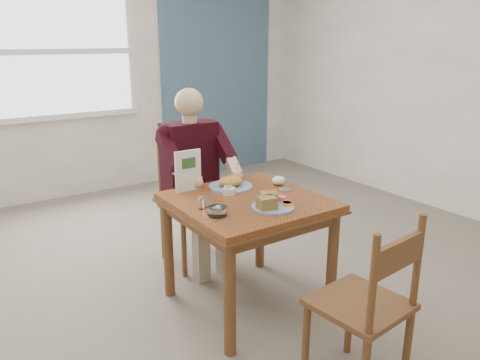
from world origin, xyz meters
TOP-DOWN VIEW (x-y plane):
  - floor at (0.00, 0.00)m, footprint 6.00×6.00m
  - wall_back at (0.00, 3.00)m, footprint 5.50×0.00m
  - accent_panel at (1.60, 2.98)m, footprint 1.60×0.02m
  - lemon_wedge at (-0.05, -0.24)m, footprint 0.07×0.06m
  - napkin at (0.35, 0.12)m, footprint 0.12×0.11m
  - metal_dish at (0.30, -0.01)m, footprint 0.09×0.09m
  - window at (-0.40, 2.97)m, footprint 1.72×0.04m
  - table at (0.00, 0.00)m, footprint 0.92×0.92m
  - chair_far at (0.00, 0.80)m, footprint 0.42×0.42m
  - chair_near at (0.02, -0.99)m, footprint 0.46×0.46m
  - diner at (0.00, 0.71)m, footprint 0.53×0.56m
  - near_plate at (0.02, -0.22)m, footprint 0.33×0.33m
  - far_plate at (0.04, 0.25)m, footprint 0.36×0.36m
  - caddy at (-0.05, 0.14)m, footprint 0.08×0.08m
  - shakers at (-0.32, 0.00)m, footprint 0.08×0.04m
  - creamer at (-0.32, -0.15)m, footprint 0.13×0.13m
  - menu at (-0.23, 0.36)m, footprint 0.19×0.02m

SIDE VIEW (x-z plane):
  - floor at x=0.00m, z-range 0.00..0.00m
  - chair_far at x=0.00m, z-range 0.00..0.95m
  - chair_near at x=0.02m, z-range 0.00..0.95m
  - table at x=0.00m, z-range 0.26..1.01m
  - metal_dish at x=0.30m, z-range 0.75..0.76m
  - lemon_wedge at x=-0.05m, z-range 0.75..0.78m
  - caddy at x=-0.05m, z-range 0.74..0.80m
  - creamer at x=-0.32m, z-range 0.75..0.80m
  - far_plate at x=0.04m, z-range 0.74..0.82m
  - napkin at x=0.35m, z-range 0.75..0.81m
  - near_plate at x=0.02m, z-range 0.74..0.82m
  - shakers at x=-0.32m, z-range 0.75..0.83m
  - diner at x=0.00m, z-range 0.12..1.50m
  - menu at x=-0.23m, z-range 0.75..1.03m
  - accent_panel at x=1.60m, z-range 0.00..2.80m
  - wall_back at x=0.00m, z-range -1.35..4.15m
  - window at x=-0.40m, z-range 0.89..2.31m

